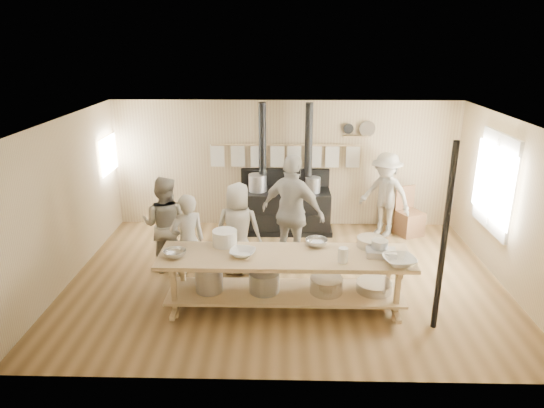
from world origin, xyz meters
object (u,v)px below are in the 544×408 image
cook_right (293,213)px  cook_by_window (385,195)px  cook_far_left (188,242)px  prep_table (284,276)px  cook_left (165,224)px  stove (285,206)px  chair (409,221)px  cook_center (238,229)px  roasting_pan (381,253)px

cook_right → cook_by_window: bearing=-110.2°
cook_right → cook_far_left: bearing=54.7°
prep_table → cook_left: size_ratio=2.19×
prep_table → cook_far_left: (-1.50, 0.60, 0.25)m
stove → cook_by_window: size_ratio=1.55×
cook_far_left → chair: cook_far_left is taller
cook_far_left → cook_left: size_ratio=0.94×
stove → cook_left: 2.71m
cook_left → cook_by_window: cook_by_window is taller
prep_table → cook_center: size_ratio=2.30×
prep_table → cook_right: size_ratio=1.81×
stove → cook_far_left: size_ratio=1.68×
chair → roasting_pan: (-1.14, -2.85, 0.61)m
cook_center → chair: (3.26, 1.75, -0.50)m
chair → cook_far_left: bearing=-174.5°
cook_left → cook_right: cook_right is taller
cook_far_left → cook_by_window: (3.48, 2.25, 0.07)m
prep_table → cook_right: bearing=84.3°
prep_table → cook_far_left: size_ratio=2.33×
cook_left → cook_by_window: bearing=-149.7°
cook_center → cook_by_window: 3.25m
stove → roasting_pan: bearing=-65.7°
prep_table → chair: size_ratio=3.72×
prep_table → stove: bearing=90.0°
cook_by_window → cook_center: bearing=-107.9°
stove → cook_far_left: stove is taller
stove → roasting_pan: (1.36, -3.00, 0.37)m
cook_by_window → cook_left: bearing=-117.7°
cook_right → cook_by_window: 2.40m
cook_far_left → chair: 4.62m
cook_right → stove: bearing=-55.1°
cook_far_left → cook_right: cook_right is taller
prep_table → cook_by_window: size_ratio=2.15×
stove → prep_table: size_ratio=0.72×
cook_center → roasting_pan: 2.40m
cook_right → chair: cook_right is taller
cook_left → cook_by_window: 4.30m
cook_far_left → cook_center: (0.74, 0.52, 0.01)m
roasting_pan → cook_center: bearing=152.5°
cook_center → cook_right: bearing=-158.9°
stove → prep_table: (-0.00, -3.02, -0.00)m
cook_left → cook_right: bearing=-168.7°
cook_center → chair: 3.73m
cook_left → cook_by_window: (3.97, 1.64, 0.02)m
cook_far_left → roasting_pan: 2.92m
prep_table → cook_far_left: cook_far_left is taller
stove → roasting_pan: 3.32m
cook_center → cook_right: 0.95m
cook_left → chair: (4.49, 1.66, -0.54)m
cook_left → cook_by_window: size_ratio=0.98×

